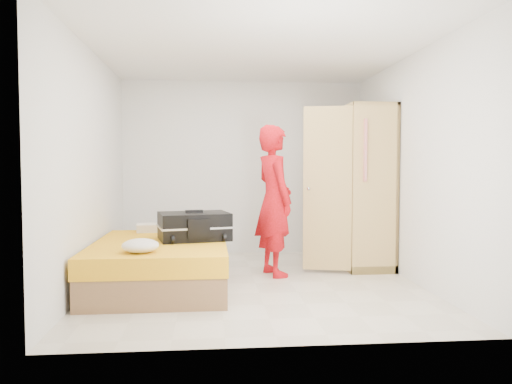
{
  "coord_description": "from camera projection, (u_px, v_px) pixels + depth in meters",
  "views": [
    {
      "loc": [
        -0.51,
        -5.56,
        1.33
      ],
      "look_at": [
        0.07,
        0.65,
        1.0
      ],
      "focal_mm": 35.0,
      "sensor_mm": 36.0,
      "label": 1
    }
  ],
  "objects": [
    {
      "name": "room",
      "position": [
        255.0,
        168.0,
        5.58
      ],
      "size": [
        4.0,
        4.02,
        2.6
      ],
      "color": "beige",
      "rests_on": "ground"
    },
    {
      "name": "bed",
      "position": [
        161.0,
        264.0,
        5.48
      ],
      "size": [
        1.42,
        2.02,
        0.5
      ],
      "color": "brown",
      "rests_on": "ground"
    },
    {
      "name": "wardrobe",
      "position": [
        359.0,
        191.0,
        6.59
      ],
      "size": [
        1.16,
        1.2,
        2.1
      ],
      "color": "#E4B46F",
      "rests_on": "ground"
    },
    {
      "name": "person",
      "position": [
        274.0,
        200.0,
        6.03
      ],
      "size": [
        0.61,
        0.76,
        1.82
      ],
      "primitive_type": "imported",
      "rotation": [
        0.0,
        0.0,
        1.87
      ],
      "color": "red",
      "rests_on": "ground"
    },
    {
      "name": "suitcase",
      "position": [
        194.0,
        226.0,
        5.59
      ],
      "size": [
        0.88,
        0.72,
        0.33
      ],
      "rotation": [
        0.0,
        0.0,
        0.21
      ],
      "color": "black",
      "rests_on": "bed"
    },
    {
      "name": "round_cushion",
      "position": [
        140.0,
        246.0,
        4.76
      ],
      "size": [
        0.35,
        0.35,
        0.13
      ],
      "primitive_type": "ellipsoid",
      "color": "white",
      "rests_on": "bed"
    },
    {
      "name": "pillow",
      "position": [
        159.0,
        228.0,
        6.3
      ],
      "size": [
        0.57,
        0.34,
        0.1
      ],
      "primitive_type": "cube",
      "rotation": [
        0.0,
        0.0,
        0.12
      ],
      "color": "white",
      "rests_on": "bed"
    }
  ]
}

